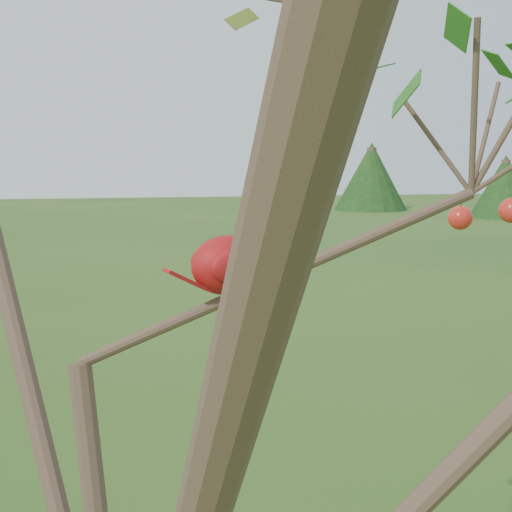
{
  "coord_description": "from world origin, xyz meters",
  "views": [
    {
      "loc": [
        0.02,
        -0.86,
        2.25
      ],
      "look_at": [
        0.22,
        0.1,
        2.1
      ],
      "focal_mm": 45.0,
      "sensor_mm": 36.0,
      "label": 1
    }
  ],
  "objects": [
    {
      "name": "crabapple_tree",
      "position": [
        0.03,
        -0.02,
        2.12
      ],
      "size": [
        2.35,
        2.05,
        2.95
      ],
      "color": "#493327",
      "rests_on": "ground"
    },
    {
      "name": "distant_trees",
      "position": [
        -1.86,
        23.35,
        1.46
      ],
      "size": [
        35.98,
        11.92,
        3.12
      ],
      "color": "#493327",
      "rests_on": "ground"
    },
    {
      "name": "cardinal",
      "position": [
        0.18,
        0.08,
        2.1
      ],
      "size": [
        0.18,
        0.12,
        0.13
      ],
      "rotation": [
        0.0,
        0.0,
        0.31
      ],
      "color": "#A5160E",
      "rests_on": "ground"
    }
  ]
}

